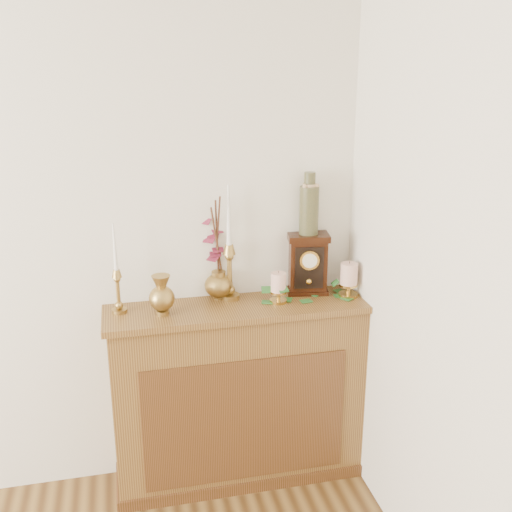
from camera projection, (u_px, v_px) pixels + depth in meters
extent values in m
cube|color=brown|center=(239.00, 396.00, 2.93)|extent=(1.20, 0.30, 0.90)
cube|color=brown|center=(245.00, 421.00, 2.81)|extent=(0.96, 0.01, 0.63)
cube|color=brown|center=(238.00, 308.00, 2.79)|extent=(1.24, 0.34, 0.03)
cube|color=brown|center=(240.00, 468.00, 3.06)|extent=(1.23, 0.33, 0.06)
cylinder|color=#A58B42|center=(119.00, 311.00, 2.70)|extent=(0.07, 0.07, 0.02)
sphere|color=#A58B42|center=(119.00, 305.00, 2.70)|extent=(0.04, 0.04, 0.04)
cylinder|color=#A58B42|center=(118.00, 293.00, 2.68)|extent=(0.02, 0.02, 0.12)
sphere|color=#A58B42|center=(117.00, 279.00, 2.66)|extent=(0.03, 0.03, 0.03)
cone|color=#A58B42|center=(117.00, 274.00, 2.65)|extent=(0.05, 0.05, 0.03)
cone|color=white|center=(115.00, 247.00, 2.61)|extent=(0.02, 0.02, 0.22)
cylinder|color=#A58B42|center=(230.00, 296.00, 2.86)|extent=(0.09, 0.09, 0.02)
sphere|color=#A58B42|center=(230.00, 290.00, 2.85)|extent=(0.05, 0.05, 0.05)
cylinder|color=#A58B42|center=(230.00, 274.00, 2.83)|extent=(0.02, 0.02, 0.16)
sphere|color=#A58B42|center=(229.00, 256.00, 2.80)|extent=(0.04, 0.04, 0.04)
cone|color=#A58B42|center=(229.00, 249.00, 2.79)|extent=(0.06, 0.06, 0.05)
cone|color=white|center=(229.00, 216.00, 2.74)|extent=(0.03, 0.03, 0.29)
cylinder|color=#A58B42|center=(163.00, 313.00, 2.68)|extent=(0.06, 0.06, 0.02)
sphere|color=#A58B42|center=(162.00, 298.00, 2.66)|extent=(0.12, 0.12, 0.12)
cone|color=#A58B42|center=(161.00, 282.00, 2.63)|extent=(0.08, 0.08, 0.06)
cylinder|color=#A58B42|center=(219.00, 297.00, 2.87)|extent=(0.06, 0.06, 0.01)
ellipsoid|color=#A58B42|center=(219.00, 285.00, 2.86)|extent=(0.14, 0.14, 0.12)
cylinder|color=#A58B42|center=(219.00, 274.00, 2.84)|extent=(0.07, 0.07, 0.02)
cylinder|color=#472819|center=(216.00, 240.00, 2.79)|extent=(0.06, 0.07, 0.33)
cylinder|color=#472819|center=(217.00, 236.00, 2.79)|extent=(0.03, 0.07, 0.36)
cylinder|color=#472819|center=(218.00, 233.00, 2.79)|extent=(0.02, 0.13, 0.38)
cylinder|color=gold|center=(278.00, 301.00, 2.82)|extent=(0.08, 0.08, 0.01)
cylinder|color=gold|center=(278.00, 296.00, 2.81)|extent=(0.02, 0.02, 0.04)
cylinder|color=gold|center=(278.00, 292.00, 2.81)|extent=(0.08, 0.08, 0.01)
cylinder|color=#FFEAC7|center=(279.00, 282.00, 2.79)|extent=(0.07, 0.07, 0.09)
cylinder|color=#472819|center=(279.00, 272.00, 2.78)|extent=(0.00, 0.00, 0.01)
cylinder|color=gold|center=(348.00, 295.00, 2.89)|extent=(0.09, 0.09, 0.02)
cylinder|color=gold|center=(348.00, 289.00, 2.88)|extent=(0.02, 0.02, 0.04)
cylinder|color=gold|center=(348.00, 285.00, 2.87)|extent=(0.09, 0.09, 0.01)
cylinder|color=#FFEAC7|center=(349.00, 274.00, 2.86)|extent=(0.08, 0.08, 0.10)
cylinder|color=#472819|center=(350.00, 262.00, 2.84)|extent=(0.00, 0.00, 0.01)
cube|color=#286426|center=(337.00, 289.00, 2.98)|extent=(0.06, 0.06, 0.00)
cube|color=#286426|center=(261.00, 302.00, 2.81)|extent=(0.06, 0.07, 0.00)
cube|color=#286426|center=(296.00, 303.00, 2.80)|extent=(0.07, 0.06, 0.00)
cube|color=#286426|center=(297.00, 293.00, 2.92)|extent=(0.06, 0.07, 0.00)
cube|color=#286426|center=(295.00, 303.00, 2.80)|extent=(0.05, 0.06, 0.00)
cube|color=#286426|center=(308.00, 291.00, 2.95)|extent=(0.06, 0.06, 0.00)
cube|color=#286426|center=(270.00, 295.00, 2.90)|extent=(0.05, 0.06, 0.00)
cube|color=#286426|center=(340.00, 294.00, 2.92)|extent=(0.05, 0.06, 0.00)
cube|color=#286426|center=(291.00, 294.00, 2.91)|extent=(0.07, 0.06, 0.00)
cube|color=#286426|center=(267.00, 290.00, 2.83)|extent=(0.05, 0.06, 0.03)
cube|color=#286426|center=(283.00, 289.00, 2.78)|extent=(0.05, 0.06, 0.03)
cube|color=#286426|center=(335.00, 283.00, 2.89)|extent=(0.05, 0.06, 0.03)
cube|color=black|center=(307.00, 290.00, 2.95)|extent=(0.22, 0.17, 0.02)
cube|color=black|center=(307.00, 265.00, 2.91)|extent=(0.20, 0.15, 0.26)
cube|color=black|center=(308.00, 237.00, 2.87)|extent=(0.22, 0.17, 0.03)
cube|color=black|center=(309.00, 268.00, 2.86)|extent=(0.14, 0.03, 0.21)
cylinder|color=gold|center=(310.00, 260.00, 2.84)|extent=(0.10, 0.03, 0.09)
cylinder|color=silver|center=(310.00, 260.00, 2.84)|extent=(0.07, 0.02, 0.07)
sphere|color=gold|center=(309.00, 281.00, 2.88)|extent=(0.03, 0.03, 0.03)
cylinder|color=#183125|center=(309.00, 210.00, 2.83)|extent=(0.09, 0.09, 0.23)
cylinder|color=#183125|center=(310.00, 180.00, 2.79)|extent=(0.05, 0.05, 0.08)
cylinder|color=tan|center=(310.00, 185.00, 2.79)|extent=(0.07, 0.07, 0.02)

